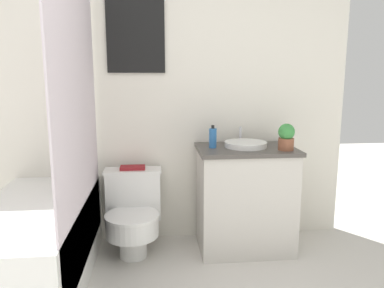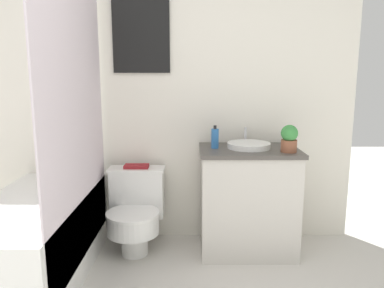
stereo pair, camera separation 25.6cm
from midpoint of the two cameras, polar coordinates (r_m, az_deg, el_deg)
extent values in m
cube|color=silver|center=(2.99, -8.69, 8.74)|extent=(3.14, 0.05, 2.50)
cube|color=black|center=(2.98, -11.13, 15.90)|extent=(0.44, 0.02, 0.55)
cube|color=beige|center=(2.97, -11.14, 15.91)|extent=(0.41, 0.01, 0.52)
cube|color=white|center=(2.68, -25.59, -14.04)|extent=(0.64, 1.35, 0.54)
cube|color=silver|center=(2.38, -19.92, 3.12)|extent=(0.01, 1.25, 1.79)
cylinder|color=white|center=(2.93, -11.51, -14.83)|extent=(0.20, 0.20, 0.19)
cylinder|color=white|center=(2.82, -11.74, -12.21)|extent=(0.38, 0.38, 0.14)
cylinder|color=white|center=(2.79, -11.80, -10.69)|extent=(0.39, 0.39, 0.02)
cube|color=white|center=(2.99, -11.38, -7.64)|extent=(0.41, 0.18, 0.37)
cube|color=white|center=(2.93, -11.51, -4.00)|extent=(0.44, 0.19, 0.02)
cube|color=beige|center=(2.91, 5.56, -8.60)|extent=(0.70, 0.47, 0.77)
cube|color=#4C4742|center=(2.81, 5.70, -0.85)|extent=(0.73, 0.50, 0.03)
cylinder|color=white|center=(2.82, 5.64, -0.08)|extent=(0.32, 0.32, 0.04)
cylinder|color=silver|center=(2.99, 4.96, 1.42)|extent=(0.02, 0.02, 0.13)
cylinder|color=#2D6BB2|center=(2.77, 0.55, 0.87)|extent=(0.06, 0.06, 0.14)
cylinder|color=black|center=(2.76, 0.55, 2.61)|extent=(0.02, 0.02, 0.02)
cylinder|color=brown|center=(2.74, 11.56, -0.05)|extent=(0.11, 0.11, 0.09)
sphere|color=#3D8E42|center=(2.73, 11.63, 1.82)|extent=(0.12, 0.12, 0.12)
cube|color=maroon|center=(2.93, -11.53, -3.58)|extent=(0.19, 0.11, 0.02)
camera|label=1|loc=(0.13, -92.86, -0.53)|focal=35.00mm
camera|label=2|loc=(0.13, 87.14, 0.53)|focal=35.00mm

